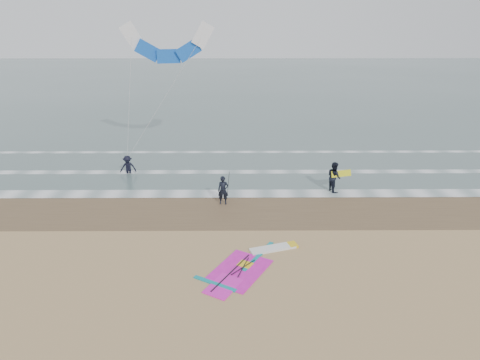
{
  "coord_description": "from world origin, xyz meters",
  "views": [
    {
      "loc": [
        -0.71,
        -15.87,
        10.5
      ],
      "look_at": [
        -0.58,
        5.0,
        2.2
      ],
      "focal_mm": 32.0,
      "sensor_mm": 36.0,
      "label": 1
    }
  ],
  "objects_px": {
    "surf_kite": "(168,46)",
    "person_walking": "(334,177)",
    "person_standing": "(223,190)",
    "person_wading": "(128,163)",
    "windsurf_rig": "(250,264)"
  },
  "relations": [
    {
      "from": "person_walking",
      "to": "person_wading",
      "type": "bearing_deg",
      "value": 59.12
    },
    {
      "from": "windsurf_rig",
      "to": "surf_kite",
      "type": "relative_size",
      "value": 0.54
    },
    {
      "from": "person_standing",
      "to": "person_walking",
      "type": "height_order",
      "value": "person_walking"
    },
    {
      "from": "surf_kite",
      "to": "person_walking",
      "type": "bearing_deg",
      "value": -28.58
    },
    {
      "from": "windsurf_rig",
      "to": "surf_kite",
      "type": "xyz_separation_m",
      "value": [
        -5.25,
        14.1,
        8.23
      ]
    },
    {
      "from": "person_standing",
      "to": "person_wading",
      "type": "xyz_separation_m",
      "value": [
        -6.66,
        4.86,
        -0.01
      ]
    },
    {
      "from": "windsurf_rig",
      "to": "person_wading",
      "type": "bearing_deg",
      "value": 125.36
    },
    {
      "from": "windsurf_rig",
      "to": "person_standing",
      "type": "height_order",
      "value": "person_standing"
    },
    {
      "from": "person_walking",
      "to": "surf_kite",
      "type": "bearing_deg",
      "value": 43.18
    },
    {
      "from": "windsurf_rig",
      "to": "person_standing",
      "type": "bearing_deg",
      "value": 101.93
    },
    {
      "from": "person_standing",
      "to": "person_wading",
      "type": "distance_m",
      "value": 8.25
    },
    {
      "from": "windsurf_rig",
      "to": "person_standing",
      "type": "relative_size",
      "value": 2.8
    },
    {
      "from": "person_standing",
      "to": "person_walking",
      "type": "bearing_deg",
      "value": 15.15
    },
    {
      "from": "person_standing",
      "to": "surf_kite",
      "type": "height_order",
      "value": "surf_kite"
    },
    {
      "from": "person_wading",
      "to": "surf_kite",
      "type": "height_order",
      "value": "surf_kite"
    }
  ]
}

